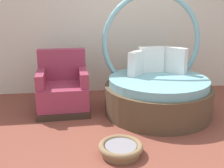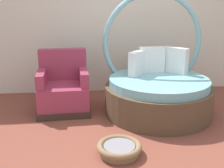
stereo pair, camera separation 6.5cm
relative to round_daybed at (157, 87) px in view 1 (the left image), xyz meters
The scene contains 5 objects.
ground_plane 1.16m from the round_daybed, 108.80° to the right, with size 8.00×8.00×0.02m, color brown.
back_wall 1.57m from the round_daybed, 106.12° to the left, with size 8.00×0.12×2.64m, color silver.
round_daybed is the anchor object (origin of this frame).
red_armchair 1.47m from the round_daybed, behind, with size 0.83×0.83×0.94m.
pet_basket 1.46m from the round_daybed, 121.97° to the right, with size 0.51×0.51×0.13m.
Camera 1 is at (-0.85, -2.86, 1.64)m, focal length 43.22 mm.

